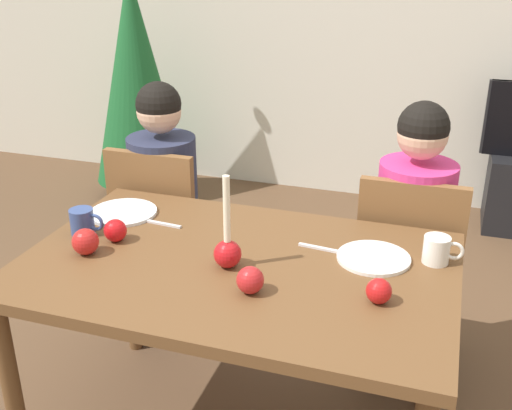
{
  "coord_description": "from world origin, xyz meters",
  "views": [
    {
      "loc": [
        0.61,
        -1.66,
        1.71
      ],
      "look_at": [
        0.0,
        0.2,
        0.87
      ],
      "focal_mm": 43.29,
      "sensor_mm": 36.0,
      "label": 1
    }
  ],
  "objects_px": {
    "person_left_child": "(165,214)",
    "mug_left": "(83,222)",
    "chair_left": "(163,228)",
    "plate_left": "(123,212)",
    "dining_table": "(237,284)",
    "christmas_tree": "(136,78)",
    "chair_right": "(408,264)",
    "apple_near_candle": "(250,280)",
    "person_right_child": "(410,248)",
    "apple_by_right_mug": "(85,242)",
    "candle_centerpiece": "(227,248)",
    "mug_right": "(437,250)",
    "apple_far_edge": "(115,230)",
    "apple_by_left_plate": "(379,291)",
    "plate_right": "(374,258)"
  },
  "relations": [
    {
      "from": "person_right_child",
      "to": "apple_near_candle",
      "type": "relative_size",
      "value": 14.08
    },
    {
      "from": "chair_right",
      "to": "apple_near_candle",
      "type": "distance_m",
      "value": 0.92
    },
    {
      "from": "chair_left",
      "to": "plate_left",
      "type": "bearing_deg",
      "value": -84.67
    },
    {
      "from": "person_left_child",
      "to": "mug_left",
      "type": "height_order",
      "value": "person_left_child"
    },
    {
      "from": "chair_right",
      "to": "plate_left",
      "type": "height_order",
      "value": "chair_right"
    },
    {
      "from": "apple_near_candle",
      "to": "apple_by_right_mug",
      "type": "relative_size",
      "value": 0.93
    },
    {
      "from": "mug_left",
      "to": "apple_by_left_plate",
      "type": "xyz_separation_m",
      "value": [
        1.06,
        -0.13,
        -0.01
      ]
    },
    {
      "from": "dining_table",
      "to": "apple_by_right_mug",
      "type": "relative_size",
      "value": 15.7
    },
    {
      "from": "person_left_child",
      "to": "christmas_tree",
      "type": "xyz_separation_m",
      "value": [
        -0.88,
        1.41,
        0.28
      ]
    },
    {
      "from": "person_right_child",
      "to": "plate_right",
      "type": "height_order",
      "value": "person_right_child"
    },
    {
      "from": "apple_near_candle",
      "to": "apple_far_edge",
      "type": "xyz_separation_m",
      "value": [
        -0.55,
        0.18,
        -0.0
      ]
    },
    {
      "from": "dining_table",
      "to": "plate_right",
      "type": "bearing_deg",
      "value": 20.33
    },
    {
      "from": "plate_right",
      "to": "mug_left",
      "type": "distance_m",
      "value": 1.02
    },
    {
      "from": "person_left_child",
      "to": "plate_right",
      "type": "xyz_separation_m",
      "value": [
        1.0,
        -0.48,
        0.19
      ]
    },
    {
      "from": "mug_right",
      "to": "apple_near_candle",
      "type": "xyz_separation_m",
      "value": [
        -0.51,
        -0.36,
        -0.0
      ]
    },
    {
      "from": "apple_near_candle",
      "to": "apple_by_left_plate",
      "type": "relative_size",
      "value": 1.11
    },
    {
      "from": "dining_table",
      "to": "mug_right",
      "type": "distance_m",
      "value": 0.66
    },
    {
      "from": "person_right_child",
      "to": "apple_by_right_mug",
      "type": "distance_m",
      "value": 1.27
    },
    {
      "from": "dining_table",
      "to": "mug_left",
      "type": "bearing_deg",
      "value": 177.29
    },
    {
      "from": "chair_right",
      "to": "person_right_child",
      "type": "bearing_deg",
      "value": 90.0
    },
    {
      "from": "chair_right",
      "to": "apple_by_left_plate",
      "type": "height_order",
      "value": "chair_right"
    },
    {
      "from": "chair_left",
      "to": "chair_right",
      "type": "relative_size",
      "value": 1.0
    },
    {
      "from": "plate_right",
      "to": "apple_near_candle",
      "type": "relative_size",
      "value": 2.89
    },
    {
      "from": "apple_by_left_plate",
      "to": "apple_far_edge",
      "type": "bearing_deg",
      "value": 172.96
    },
    {
      "from": "plate_left",
      "to": "apple_far_edge",
      "type": "height_order",
      "value": "apple_far_edge"
    },
    {
      "from": "christmas_tree",
      "to": "mug_right",
      "type": "height_order",
      "value": "christmas_tree"
    },
    {
      "from": "apple_by_left_plate",
      "to": "apple_far_edge",
      "type": "distance_m",
      "value": 0.93
    },
    {
      "from": "mug_right",
      "to": "plate_right",
      "type": "bearing_deg",
      "value": -167.4
    },
    {
      "from": "apple_near_candle",
      "to": "candle_centerpiece",
      "type": "bearing_deg",
      "value": 133.15
    },
    {
      "from": "mug_right",
      "to": "apple_far_edge",
      "type": "distance_m",
      "value": 1.08
    },
    {
      "from": "candle_centerpiece",
      "to": "apple_by_left_plate",
      "type": "distance_m",
      "value": 0.49
    },
    {
      "from": "person_right_child",
      "to": "candle_centerpiece",
      "type": "height_order",
      "value": "person_right_child"
    },
    {
      "from": "person_right_child",
      "to": "plate_left",
      "type": "bearing_deg",
      "value": -158.47
    },
    {
      "from": "person_left_child",
      "to": "candle_centerpiece",
      "type": "bearing_deg",
      "value": -50.36
    },
    {
      "from": "person_left_child",
      "to": "mug_right",
      "type": "bearing_deg",
      "value": -20.26
    },
    {
      "from": "dining_table",
      "to": "plate_left",
      "type": "height_order",
      "value": "plate_left"
    },
    {
      "from": "apple_near_candle",
      "to": "mug_left",
      "type": "bearing_deg",
      "value": 164.45
    },
    {
      "from": "christmas_tree",
      "to": "apple_near_candle",
      "type": "distance_m",
      "value": 2.71
    },
    {
      "from": "person_left_child",
      "to": "candle_centerpiece",
      "type": "distance_m",
      "value": 0.91
    },
    {
      "from": "plate_left",
      "to": "apple_near_candle",
      "type": "distance_m",
      "value": 0.75
    },
    {
      "from": "dining_table",
      "to": "apple_by_left_plate",
      "type": "distance_m",
      "value": 0.5
    },
    {
      "from": "christmas_tree",
      "to": "mug_left",
      "type": "distance_m",
      "value": 2.2
    },
    {
      "from": "mug_left",
      "to": "apple_far_edge",
      "type": "height_order",
      "value": "mug_left"
    },
    {
      "from": "plate_left",
      "to": "apple_near_candle",
      "type": "xyz_separation_m",
      "value": [
        0.64,
        -0.39,
        0.04
      ]
    },
    {
      "from": "dining_table",
      "to": "person_right_child",
      "type": "height_order",
      "value": "person_right_child"
    },
    {
      "from": "person_left_child",
      "to": "apple_far_edge",
      "type": "height_order",
      "value": "person_left_child"
    },
    {
      "from": "candle_centerpiece",
      "to": "mug_right",
      "type": "bearing_deg",
      "value": 20.48
    },
    {
      "from": "dining_table",
      "to": "christmas_tree",
      "type": "relative_size",
      "value": 0.85
    },
    {
      "from": "person_right_child",
      "to": "candle_centerpiece",
      "type": "distance_m",
      "value": 0.89
    },
    {
      "from": "chair_right",
      "to": "mug_right",
      "type": "relative_size",
      "value": 7.0
    }
  ]
}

